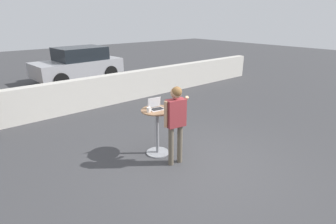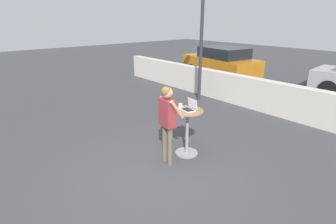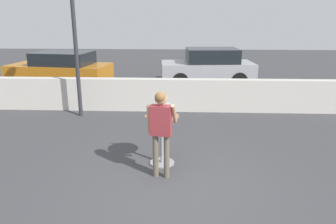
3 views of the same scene
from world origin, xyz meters
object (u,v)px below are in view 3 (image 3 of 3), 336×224
(parked_car_near_street, at_px, (208,66))
(street_lamp, at_px, (73,12))
(standing_person, at_px, (161,124))
(coffee_mug, at_px, (151,113))
(parked_car_further_down, at_px, (61,71))
(cafe_table, at_px, (162,134))
(laptop, at_px, (162,112))

(parked_car_near_street, bearing_deg, street_lamp, -130.61)
(standing_person, xyz_separation_m, street_lamp, (-2.77, 3.91, 2.02))
(street_lamp, bearing_deg, parked_car_near_street, 49.39)
(coffee_mug, xyz_separation_m, parked_car_further_down, (-4.40, 6.88, -0.30))
(cafe_table, relative_size, coffee_mug, 8.67)
(cafe_table, relative_size, standing_person, 0.62)
(laptop, bearing_deg, street_lamp, 130.12)
(coffee_mug, height_order, parked_car_further_down, parked_car_further_down)
(parked_car_near_street, height_order, street_lamp, street_lamp)
(coffee_mug, height_order, standing_person, standing_person)
(laptop, bearing_deg, coffee_mug, -167.38)
(standing_person, height_order, parked_car_further_down, standing_person)
(coffee_mug, relative_size, parked_car_near_street, 0.03)
(coffee_mug, bearing_deg, standing_person, -67.41)
(parked_car_near_street, relative_size, parked_car_further_down, 0.99)
(coffee_mug, relative_size, standing_person, 0.07)
(cafe_table, bearing_deg, coffee_mug, -177.99)
(laptop, relative_size, parked_car_further_down, 0.08)
(cafe_table, xyz_separation_m, parked_car_near_street, (1.55, 8.33, 0.17))
(cafe_table, relative_size, laptop, 3.09)
(laptop, bearing_deg, parked_car_near_street, 79.44)
(coffee_mug, xyz_separation_m, parked_car_near_street, (1.78, 8.34, -0.29))
(coffee_mug, distance_m, street_lamp, 4.62)
(laptop, distance_m, standing_person, 0.64)
(street_lamp, bearing_deg, parked_car_further_down, 117.77)
(cafe_table, bearing_deg, street_lamp, 129.67)
(cafe_table, height_order, street_lamp, street_lamp)
(cafe_table, distance_m, laptop, 0.47)
(standing_person, bearing_deg, coffee_mug, 112.59)
(coffee_mug, distance_m, parked_car_near_street, 8.53)
(parked_car_near_street, distance_m, parked_car_further_down, 6.35)
(coffee_mug, distance_m, parked_car_further_down, 8.17)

